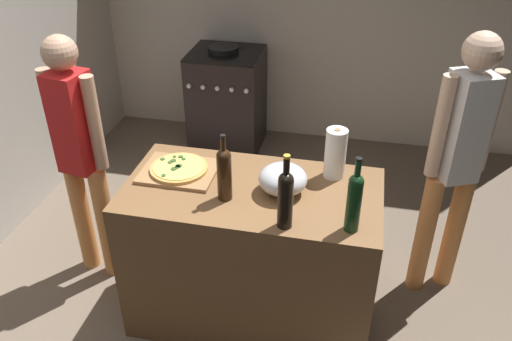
{
  "coord_description": "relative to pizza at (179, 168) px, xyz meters",
  "views": [
    {
      "loc": [
        0.56,
        -1.49,
        2.41
      ],
      "look_at": [
        0.07,
        0.8,
        0.94
      ],
      "focal_mm": 36.72,
      "sensor_mm": 36.0,
      "label": 1
    }
  ],
  "objects": [
    {
      "name": "counter",
      "position": [
        0.42,
        -0.07,
        -0.48
      ],
      "size": [
        1.34,
        0.7,
        0.89
      ],
      "primitive_type": "cube",
      "color": "brown",
      "rests_on": "ground_plane"
    },
    {
      "name": "person_in_red",
      "position": [
        1.48,
        0.41,
        0.02
      ],
      "size": [
        0.34,
        0.26,
        1.64
      ],
      "color": "#D88C4C",
      "rests_on": "ground_plane"
    },
    {
      "name": "ground_plane",
      "position": [
        0.35,
        0.75,
        -0.93
      ],
      "size": [
        4.22,
        3.63,
        0.02
      ],
      "primitive_type": "cube",
      "color": "#6B5B4C"
    },
    {
      "name": "wine_bottle_dark",
      "position": [
        0.64,
        -0.34,
        0.13
      ],
      "size": [
        0.07,
        0.07,
        0.38
      ],
      "color": "black",
      "rests_on": "counter"
    },
    {
      "name": "paper_towel_roll",
      "position": [
        0.82,
        0.15,
        0.11
      ],
      "size": [
        0.11,
        0.11,
        0.28
      ],
      "color": "white",
      "rests_on": "counter"
    },
    {
      "name": "stove",
      "position": [
        -0.25,
        1.91,
        -0.47
      ],
      "size": [
        0.62,
        0.58,
        0.94
      ],
      "color": "black",
      "rests_on": "ground_plane"
    },
    {
      "name": "wine_bottle_amber",
      "position": [
        0.94,
        -0.3,
        0.14
      ],
      "size": [
        0.07,
        0.07,
        0.38
      ],
      "color": "#143819",
      "rests_on": "counter"
    },
    {
      "name": "pizza",
      "position": [
        0.0,
        0.0,
        0.0
      ],
      "size": [
        0.31,
        0.31,
        0.03
      ],
      "color": "tan",
      "rests_on": "cutting_board"
    },
    {
      "name": "person_in_stripes",
      "position": [
        -0.64,
        0.1,
        -0.03
      ],
      "size": [
        0.36,
        0.23,
        1.58
      ],
      "color": "#D88C4C",
      "rests_on": "ground_plane"
    },
    {
      "name": "cutting_board",
      "position": [
        0.0,
        -0.0,
        -0.02
      ],
      "size": [
        0.4,
        0.32,
        0.02
      ],
      "primitive_type": "cube",
      "color": "#9E7247",
      "rests_on": "counter"
    },
    {
      "name": "mixing_bowl",
      "position": [
        0.58,
        -0.06,
        0.05
      ],
      "size": [
        0.25,
        0.25,
        0.15
      ],
      "color": "#B2B2B7",
      "rests_on": "counter"
    },
    {
      "name": "wine_bottle_green",
      "position": [
        0.31,
        -0.18,
        0.12
      ],
      "size": [
        0.07,
        0.07,
        0.36
      ],
      "color": "#331E0F",
      "rests_on": "counter"
    }
  ]
}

